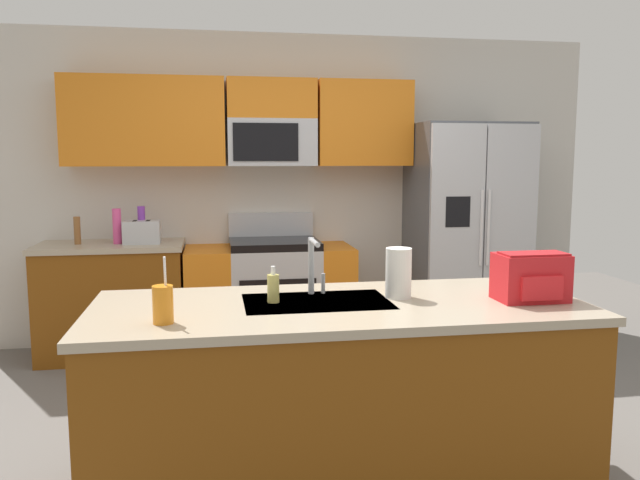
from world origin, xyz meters
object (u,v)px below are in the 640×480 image
Objects in this scene: range_oven at (270,295)px; paper_towel_roll at (398,273)px; drink_cup_orange at (163,304)px; toaster at (142,232)px; bottle_purple at (142,224)px; backpack at (531,276)px; bottle_pink at (117,226)px; refrigerator at (466,234)px; pepper_mill at (77,230)px; soap_dispenser at (273,288)px; sink_faucet at (313,261)px.

range_oven is 5.67× the size of paper_towel_roll.
toaster is at bearing 97.88° from drink_cup_orange.
bottle_purple is 3.16m from backpack.
bottle_pink is at bearing 101.97° from drink_cup_orange.
refrigerator reaches higher than toaster.
refrigerator reaches higher than drink_cup_orange.
backpack is at bearing -49.37° from toaster.
pepper_mill reaches higher than range_oven.
refrigerator is at bearing -0.96° from bottle_pink.
bottle_pink is 1.62× the size of soap_dispenser.
backpack is (2.02, -2.43, -0.03)m from bottle_purple.
soap_dispenser is (-1.84, -2.16, 0.04)m from refrigerator.
paper_towel_roll is (1.42, -2.18, 0.03)m from toaster.
range_oven is 2.20m from sink_faucet.
refrigerator is at bearing 51.26° from sink_faucet.
soap_dispenser is (0.83, -2.27, -0.08)m from bottle_purple.
pepper_mill is at bearing 174.18° from toaster.
pepper_mill is 0.30m from bottle_pink.
pepper_mill is at bearing 108.21° from drink_cup_orange.
toaster is 0.20m from bottle_pink.
toaster is at bearing -5.82° from pepper_mill.
bottle_pink reaches higher than soap_dispenser.
pepper_mill is (-1.49, -0.00, 0.56)m from range_oven.
backpack is (2.21, -2.38, -0.02)m from bottle_pink.
backpack is (0.60, -0.16, -0.00)m from paper_towel_roll.
pepper_mill is 3.47m from backpack.
refrigerator reaches higher than range_oven.
drink_cup_orange reaches higher than soap_dispenser.
bottle_purple reaches higher than toaster.
sink_faucet is 0.42m from paper_towel_roll.
bottle_pink reaches higher than paper_towel_roll.
drink_cup_orange is at bearing -82.12° from toaster.
bottle_purple is at bearing 177.83° from refrigerator.
sink_faucet is (0.03, -2.11, 0.62)m from range_oven.
bottle_pink is at bearing 114.51° from soap_dispenser.
range_oven is 0.74× the size of refrigerator.
paper_towel_roll is (-1.24, -2.17, 0.09)m from refrigerator.
bottle_pink is (-2.85, 0.05, 0.11)m from refrigerator.
backpack is at bearing -43.76° from pepper_mill.
soap_dispenser is 1.21m from backpack.
soap_dispenser is (1.01, -2.21, -0.07)m from bottle_pink.
drink_cup_orange is at bearing -164.40° from paper_towel_roll.
pepper_mill is 0.75× the size of bottle_purple.
drink_cup_orange is 0.56m from soap_dispenser.
backpack reaches higher than pepper_mill.
range_oven is 6.36× the size of pepper_mill.
range_oven is 2.35m from paper_towel_roll.
bottle_purple is 2.41m from soap_dispenser.
pepper_mill is at bearing 130.53° from paper_towel_roll.
drink_cup_orange is (-2.32, -2.47, 0.05)m from refrigerator.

